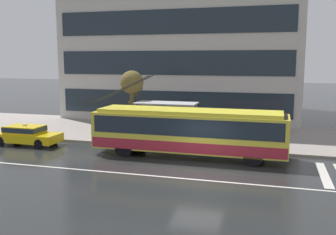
{
  "coord_description": "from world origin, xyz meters",
  "views": [
    {
      "loc": [
        3.6,
        -18.11,
        5.56
      ],
      "look_at": [
        -2.66,
        3.95,
        2.08
      ],
      "focal_mm": 40.74,
      "sensor_mm": 36.0,
      "label": 1
    }
  ],
  "objects": [
    {
      "name": "pedestrian_walking_past",
      "position": [
        -5.72,
        6.0,
        1.72
      ],
      "size": [
        1.17,
        1.17,
        1.92
      ],
      "color": "black",
      "rests_on": "sidewalk_slab"
    },
    {
      "name": "street_tree_bare",
      "position": [
        -6.48,
        7.82,
        3.79
      ],
      "size": [
        1.69,
        1.8,
        4.65
      ],
      "color": "brown",
      "rests_on": "sidewalk_slab"
    },
    {
      "name": "bus_shelter",
      "position": [
        -3.59,
        7.04,
        2.07
      ],
      "size": [
        4.23,
        1.87,
        2.52
      ],
      "color": "gray",
      "rests_on": "sidewalk_slab"
    },
    {
      "name": "lane_centre_line",
      "position": [
        0.0,
        -1.2,
        0.0
      ],
      "size": [
        72.0,
        0.14,
        0.01
      ],
      "primitive_type": "cube",
      "color": "silver",
      "rests_on": "ground_plane"
    },
    {
      "name": "sidewalk_slab",
      "position": [
        0.0,
        9.6,
        0.07
      ],
      "size": [
        80.0,
        10.0,
        0.14
      ],
      "primitive_type": "cube",
      "color": "gray",
      "rests_on": "ground_plane"
    },
    {
      "name": "pedestrian_at_shelter",
      "position": [
        0.9,
        5.06,
        1.11
      ],
      "size": [
        0.37,
        0.37,
        1.65
      ],
      "color": "#54414C",
      "rests_on": "sidewalk_slab"
    },
    {
      "name": "pedestrian_approaching_curb",
      "position": [
        -3.7,
        6.53,
        1.64
      ],
      "size": [
        1.17,
        1.17,
        1.92
      ],
      "color": "#54593D",
      "rests_on": "sidewalk_slab"
    },
    {
      "name": "ground_plane",
      "position": [
        0.0,
        0.0,
        0.0
      ],
      "size": [
        160.0,
        160.0,
        0.0
      ],
      "primitive_type": "plane",
      "color": "#252627"
    },
    {
      "name": "trolleybus",
      "position": [
        -1.14,
        3.0,
        1.51
      ],
      "size": [
        12.02,
        2.68,
        4.69
      ],
      "color": "yellow",
      "rests_on": "ground_plane"
    },
    {
      "name": "office_tower_corner_left",
      "position": [
        -5.11,
        20.93,
        8.8
      ],
      "size": [
        21.87,
        15.55,
        17.58
      ],
      "color": "#B9B5B1",
      "rests_on": "ground_plane"
    },
    {
      "name": "crosswalk_stripe_edge_near",
      "position": [
        6.04,
        1.3,
        0.0
      ],
      "size": [
        0.44,
        4.4,
        0.01
      ],
      "primitive_type": "cube",
      "color": "beige",
      "rests_on": "ground_plane"
    },
    {
      "name": "taxi_queued_behind_bus",
      "position": [
        -12.13,
        3.06,
        0.7
      ],
      "size": [
        4.41,
        1.86,
        1.39
      ],
      "color": "yellow",
      "rests_on": "ground_plane"
    }
  ]
}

